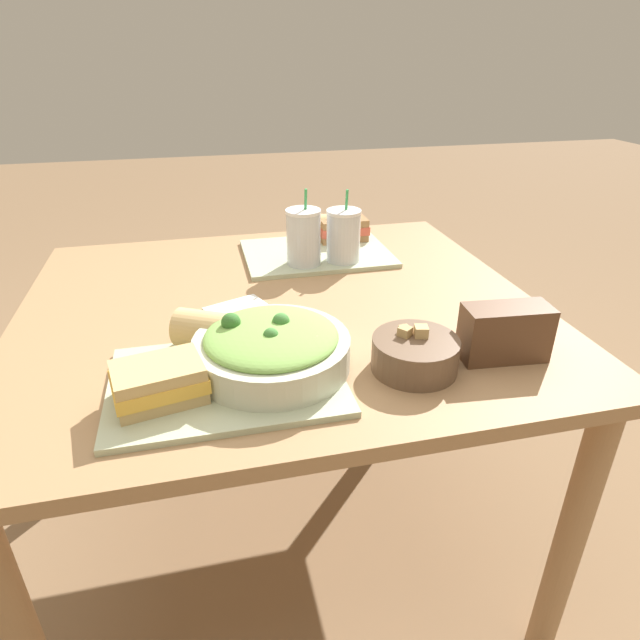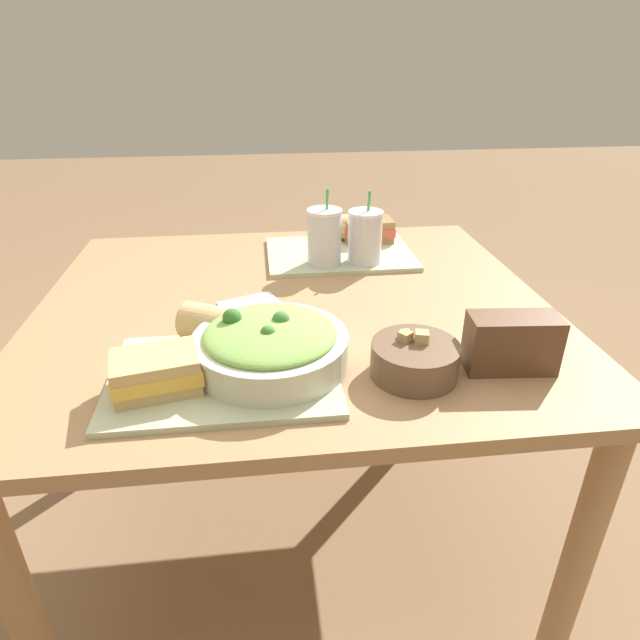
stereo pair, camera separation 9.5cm
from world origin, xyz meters
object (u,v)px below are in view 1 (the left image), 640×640
Objects in this scene: drink_cup_red at (343,237)px; drink_cup_dark at (304,239)px; soup_bowl at (415,353)px; chip_bag at (505,333)px; sandwich_far at (342,229)px; napkin_folded at (238,308)px; salad_bowl at (272,347)px; baguette_near at (220,332)px; sandwich_near at (159,382)px; baguette_far at (324,226)px.

drink_cup_dark is at bearing 180.00° from drink_cup_red.
chip_bag is (0.18, 0.00, 0.02)m from soup_bowl.
napkin_folded is (-0.34, -0.38, -0.04)m from sandwich_far.
drink_cup_dark reaches higher than salad_bowl.
baguette_near is at bearing 135.45° from salad_bowl.
sandwich_near is at bearing -115.04° from napkin_folded.
baguette_far is 0.19m from drink_cup_red.
baguette_far is at bearing 108.25° from chip_bag.
baguette_near is 0.68m from baguette_far.
baguette_near is 0.53m from drink_cup_red.
drink_cup_red is at bearing 88.62° from soup_bowl.
baguette_near is at bearing 158.44° from soup_bowl.
soup_bowl is at bearing -11.08° from salad_bowl.
drink_cup_red is (0.45, 0.54, 0.03)m from sandwich_near.
chip_bag reaches higher than napkin_folded.
soup_bowl is 1.22× the size of baguette_far.
chip_bag reaches higher than baguette_near.
chip_bag is at bearing -62.93° from drink_cup_dark.
sandwich_near is 0.18m from baguette_near.
salad_bowl is at bearing -108.13° from drink_cup_dark.
sandwich_near is 1.13× the size of sandwich_far.
chip_bag is at bearing -34.56° from napkin_folded.
napkin_folded is (0.05, 0.19, -0.05)m from baguette_near.
sandwich_near is 0.85× the size of drink_cup_red.
chip_bag is at bearing -76.48° from baguette_near.
baguette_near is 0.53m from chip_bag.
salad_bowl is at bearing 165.47° from baguette_far.
drink_cup_dark reaches higher than soup_bowl.
sandwich_near is at bearing -178.94° from soup_bowl.
drink_cup_red is 0.37m from napkin_folded.
salad_bowl reaches higher than baguette_far.
baguette_near is 1.16× the size of napkin_folded.
sandwich_far is (0.39, 0.56, -0.00)m from baguette_near.
sandwich_near is at bearing -174.19° from chip_bag.
sandwich_far is 0.72× the size of drink_cup_dark.
baguette_far is at bearing 89.45° from soup_bowl.
drink_cup_dark is 0.59m from chip_bag.
drink_cup_red is at bearing 37.95° from sandwich_near.
napkin_folded is at bearing 97.79° from salad_bowl.
soup_bowl is 0.70m from sandwich_far.
salad_bowl is at bearing 4.88° from sandwich_near.
soup_bowl is at bearing -48.10° from napkin_folded.
salad_bowl is 1.54× the size of baguette_near.
baguette_near is 1.26× the size of sandwich_far.
soup_bowl is 1.00× the size of napkin_folded.
sandwich_near is 0.98× the size of chip_bag.
soup_bowl is 0.54m from drink_cup_dark.
salad_bowl is 1.41× the size of drink_cup_dark.
baguette_near reaches higher than sandwich_far.
drink_cup_dark reaches higher than sandwich_near.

